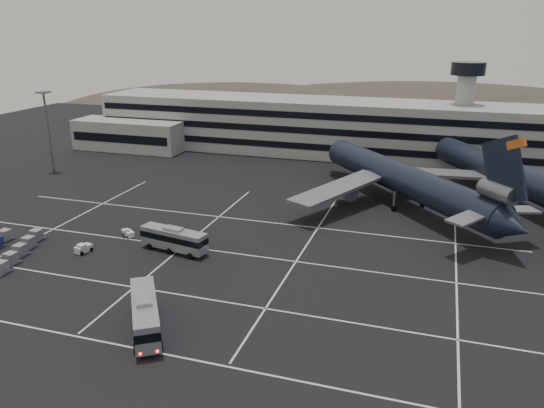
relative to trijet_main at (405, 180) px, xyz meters
The scene contains 12 objects.
ground 42.10m from the trijet_main, 126.35° to the right, with size 260.00×260.00×0.00m, color black.
lane_markings 40.97m from the trijet_main, 125.88° to the right, with size 90.00×55.62×0.01m.
terminal 46.66m from the trijet_main, 126.46° to the left, with size 125.00×26.00×24.00m.
hills 137.62m from the trijet_main, 92.84° to the left, with size 352.00×180.00×44.00m.
lightpole_left 80.04m from the trijet_main, behind, with size 2.40×2.40×18.28m.
trijet_main is the anchor object (origin of this frame).
trijet_far 21.07m from the trijet_main, 20.46° to the left, with size 35.54×52.30×18.08m.
bus_near 57.51m from the trijet_main, 114.65° to the right, with size 8.72×11.33×4.16m.
bus_far 44.54m from the trijet_main, 134.57° to the right, with size 11.10×4.35×3.82m.
tug_a 57.18m from the trijet_main, 140.52° to the right, with size 2.03×2.68×1.54m.
tug_b 50.13m from the trijet_main, 144.92° to the right, with size 2.41×2.24×1.34m.
uld_cluster 68.16m from the trijet_main, 143.07° to the right, with size 10.85×15.42×1.82m.
Camera 1 is at (29.85, -63.39, 32.44)m, focal length 35.00 mm.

